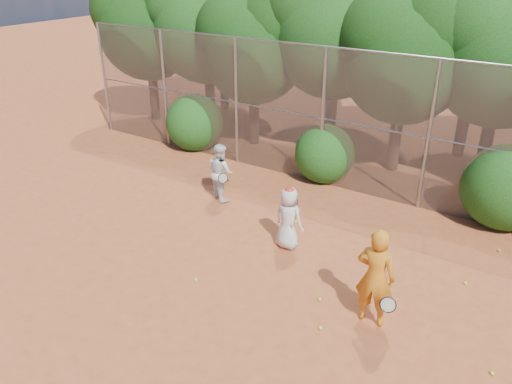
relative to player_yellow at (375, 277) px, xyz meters
The scene contains 23 objects.
ground 2.94m from the player_yellow, 161.03° to the right, with size 80.00×80.00×0.00m, color #984522.
fence_back 5.88m from the player_yellow, 118.21° to the left, with size 20.05×0.09×4.03m.
tree_0 14.32m from the player_yellow, 149.38° to the left, with size 4.38×3.81×6.00m.
tree_1 12.64m from the player_yellow, 141.36° to the left, with size 4.64×4.03×6.35m.
tree_2 10.23m from the player_yellow, 135.54° to the left, with size 3.99×3.47×5.47m.
tree_3 9.77m from the player_yellow, 119.83° to the left, with size 4.89×4.26×6.70m.
tree_4 8.11m from the player_yellow, 105.71° to the left, with size 4.19×3.64×5.73m.
tree_5 8.71m from the player_yellow, 86.91° to the left, with size 4.51×3.92×6.17m.
tree_9 14.88m from the player_yellow, 136.71° to the left, with size 4.83×4.20×6.62m.
tree_10 12.12m from the player_yellow, 118.69° to the left, with size 5.15×4.48×7.06m.
tree_11 10.26m from the player_yellow, 93.28° to the left, with size 4.64×4.03×6.35m.
bush_0 10.17m from the player_yellow, 147.93° to the left, with size 2.00×2.00×2.00m, color #134110.
bush_1 6.50m from the player_yellow, 123.82° to the left, with size 1.80×1.80×1.80m, color #134110.
bush_2 5.58m from the player_yellow, 75.64° to the left, with size 2.20×2.20×2.20m, color #134110.
player_yellow is the anchor object (origin of this frame).
player_teen 2.99m from the player_yellow, 151.24° to the left, with size 0.79×0.57×1.54m.
player_white 6.06m from the player_yellow, 154.18° to the left, with size 0.97×0.88×1.62m.
ball_0 1.43m from the player_yellow, behind, with size 0.07×0.07×0.07m, color #BCD126.
ball_1 2.68m from the player_yellow, 59.49° to the left, with size 0.07×0.07×0.07m, color #BCD126.
ball_2 1.39m from the player_yellow, 132.10° to the right, with size 0.07×0.07×0.07m, color #BCD126.
ball_3 2.41m from the player_yellow, ahead, with size 0.07×0.07×0.07m, color #BCD126.
ball_4 3.80m from the player_yellow, 166.95° to the right, with size 0.07×0.07×0.07m, color #BCD126.
ball_5 4.34m from the player_yellow, 67.08° to the left, with size 0.07×0.07×0.07m, color #BCD126.
Camera 1 is at (4.84, -6.54, 6.36)m, focal length 35.00 mm.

